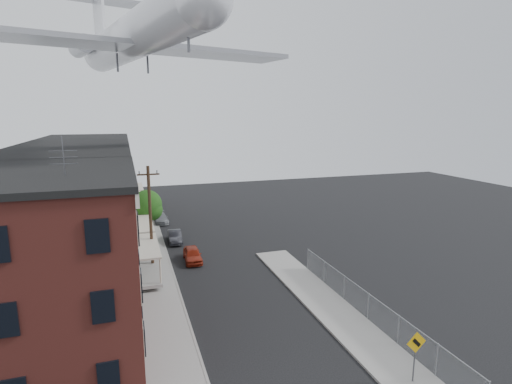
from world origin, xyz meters
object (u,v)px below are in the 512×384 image
(car_mid, at_px, (175,237))
(car_far, at_px, (161,218))
(airplane, at_px, (133,37))
(street_tree, at_px, (148,206))
(utility_pole, at_px, (150,218))
(warning_sign, at_px, (416,349))
(car_near, at_px, (192,255))

(car_mid, xyz_separation_m, car_far, (-0.72, 8.31, -0.04))
(car_far, distance_m, airplane, 22.72)
(car_far, bearing_deg, street_tree, -108.58)
(utility_pole, relative_size, car_mid, 2.45)
(warning_sign, height_order, car_far, warning_sign)
(airplane, bearing_deg, car_far, 78.58)
(warning_sign, distance_m, car_far, 35.79)
(utility_pole, height_order, airplane, airplane)
(car_mid, distance_m, car_far, 8.34)
(utility_pole, relative_size, car_far, 2.29)
(street_tree, xyz_separation_m, car_far, (1.67, 5.62, -2.88))
(utility_pole, height_order, car_mid, utility_pole)
(car_near, bearing_deg, airplane, 156.07)
(utility_pole, bearing_deg, airplane, 99.14)
(car_near, bearing_deg, car_far, 98.49)
(car_mid, relative_size, car_far, 0.94)
(airplane, bearing_deg, car_mid, 51.73)
(airplane, bearing_deg, warning_sign, -62.16)
(warning_sign, height_order, car_near, warning_sign)
(car_mid, bearing_deg, car_near, -80.30)
(utility_pole, distance_m, airplane, 15.10)
(warning_sign, relative_size, utility_pole, 0.31)
(utility_pole, distance_m, car_near, 5.51)
(warning_sign, height_order, utility_pole, utility_pole)
(warning_sign, relative_size, street_tree, 0.54)
(utility_pole, xyz_separation_m, street_tree, (0.33, 9.92, -1.22))
(warning_sign, distance_m, airplane, 30.60)
(utility_pole, bearing_deg, warning_sign, -59.52)
(car_near, bearing_deg, street_tree, 112.52)
(utility_pole, relative_size, car_near, 2.41)
(warning_sign, height_order, street_tree, street_tree)
(airplane, bearing_deg, car_near, -26.20)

